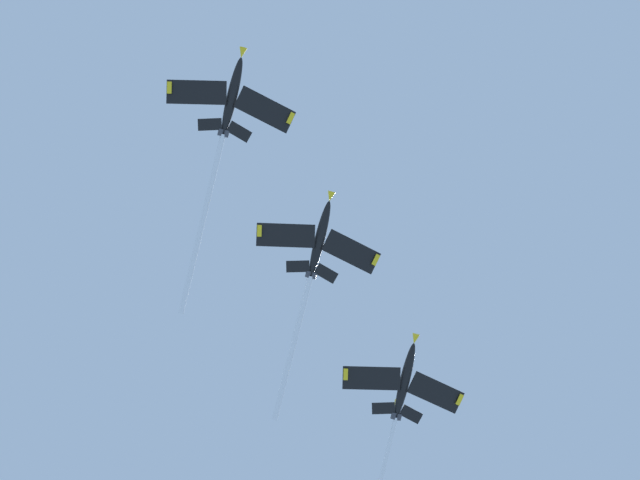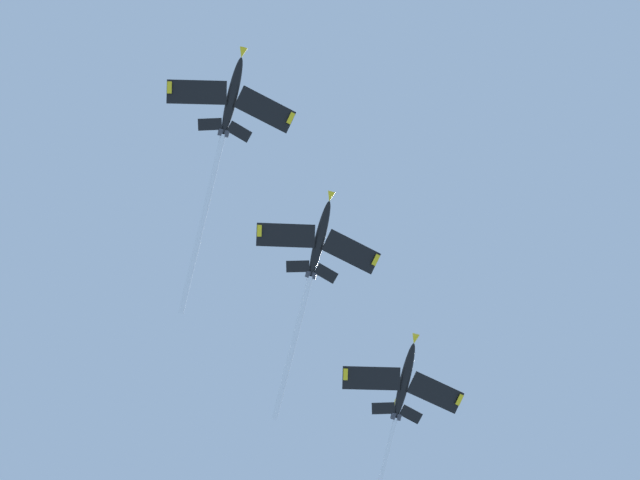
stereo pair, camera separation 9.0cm
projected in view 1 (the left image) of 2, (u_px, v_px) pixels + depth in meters
The scene contains 3 objects.
jet_lead at pixel (223, 134), 154.29m from camera, with size 20.04×35.73×22.22m.
jet_second at pixel (312, 271), 158.21m from camera, with size 20.07×31.97×19.23m.
jet_third at pixel (399, 402), 160.13m from camera, with size 20.06×32.24×18.96m.
Camera 1 is at (-4.25, 47.35, 1.85)m, focal length 57.44 mm.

